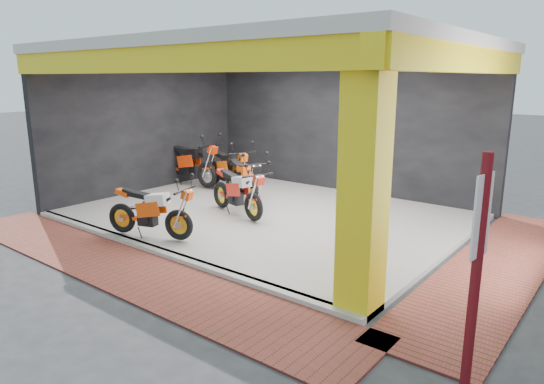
% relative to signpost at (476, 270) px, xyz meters
% --- Properties ---
extents(ground, '(80.00, 80.00, 0.00)m').
position_rel_signpost_xyz_m(ground, '(-5.41, 1.71, -1.31)').
color(ground, '#2D2D30').
rests_on(ground, ground).
extents(showroom_floor, '(8.00, 6.00, 0.10)m').
position_rel_signpost_xyz_m(showroom_floor, '(-5.41, 3.71, -1.26)').
color(showroom_floor, silver).
rests_on(showroom_floor, ground).
extents(showroom_ceiling, '(8.40, 6.40, 0.20)m').
position_rel_signpost_xyz_m(showroom_ceiling, '(-5.41, 3.71, 2.29)').
color(showroom_ceiling, beige).
rests_on(showroom_ceiling, corner_column).
extents(back_wall, '(8.20, 0.20, 3.50)m').
position_rel_signpost_xyz_m(back_wall, '(-5.41, 6.81, 0.44)').
color(back_wall, black).
rests_on(back_wall, ground).
extents(left_wall, '(0.20, 6.20, 3.50)m').
position_rel_signpost_xyz_m(left_wall, '(-9.51, 3.71, 0.44)').
color(left_wall, black).
rests_on(left_wall, ground).
extents(corner_column, '(0.50, 0.50, 3.50)m').
position_rel_signpost_xyz_m(corner_column, '(-1.66, 0.96, 0.44)').
color(corner_column, yellow).
rests_on(corner_column, ground).
extents(header_beam_front, '(8.40, 0.30, 0.40)m').
position_rel_signpost_xyz_m(header_beam_front, '(-5.41, 0.71, 1.99)').
color(header_beam_front, yellow).
rests_on(header_beam_front, corner_column).
extents(header_beam_right, '(0.30, 6.40, 0.40)m').
position_rel_signpost_xyz_m(header_beam_right, '(-1.41, 3.71, 1.99)').
color(header_beam_right, yellow).
rests_on(header_beam_right, corner_column).
extents(floor_kerb, '(8.00, 0.20, 0.10)m').
position_rel_signpost_xyz_m(floor_kerb, '(-5.41, 0.69, -1.26)').
color(floor_kerb, silver).
rests_on(floor_kerb, ground).
extents(paver_front, '(9.00, 1.40, 0.03)m').
position_rel_signpost_xyz_m(paver_front, '(-5.41, -0.09, -1.30)').
color(paver_front, maroon).
rests_on(paver_front, ground).
extents(paver_right, '(1.40, 7.00, 0.03)m').
position_rel_signpost_xyz_m(paver_right, '(-0.61, 3.71, -1.30)').
color(paver_right, maroon).
rests_on(paver_right, ground).
extents(signpost, '(0.10, 0.34, 2.40)m').
position_rel_signpost_xyz_m(signpost, '(0.00, 0.00, 0.00)').
color(signpost, '#600E14').
rests_on(signpost, ground).
extents(moto_hero, '(2.05, 1.26, 1.18)m').
position_rel_signpost_xyz_m(moto_hero, '(-5.48, 1.21, -0.63)').
color(moto_hero, '#EA4709').
rests_on(moto_hero, showroom_floor).
extents(moto_row_a, '(2.13, 1.26, 1.22)m').
position_rel_signpost_xyz_m(moto_row_a, '(-5.19, 2.98, -0.60)').
color(moto_row_a, red).
rests_on(moto_row_a, showroom_floor).
extents(moto_row_b, '(2.31, 1.44, 1.33)m').
position_rel_signpost_xyz_m(moto_row_b, '(-7.06, 4.61, -0.55)').
color(moto_row_b, '#E15409').
rests_on(moto_row_b, showroom_floor).
extents(moto_row_c, '(2.20, 1.62, 1.27)m').
position_rel_signpost_xyz_m(moto_row_c, '(-5.89, 3.78, -0.58)').
color(moto_row_c, black).
rests_on(moto_row_c, showroom_floor).
extents(moto_row_d, '(2.35, 0.88, 1.43)m').
position_rel_signpost_xyz_m(moto_row_d, '(-8.21, 4.60, -0.50)').
color(moto_row_d, red).
rests_on(moto_row_d, showroom_floor).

